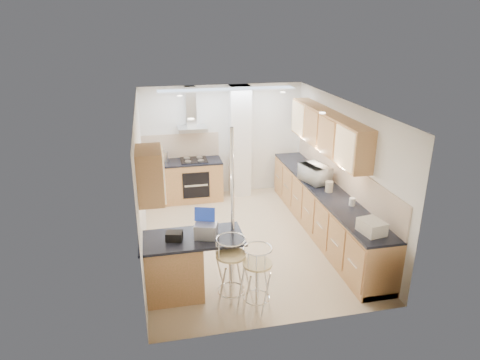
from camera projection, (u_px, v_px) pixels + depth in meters
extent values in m
plane|color=beige|center=(246.00, 240.00, 7.91)|extent=(4.80, 4.80, 0.00)
cube|color=white|center=(223.00, 140.00, 9.67)|extent=(3.60, 0.04, 2.50)
cube|color=white|center=(289.00, 242.00, 5.28)|extent=(3.60, 0.04, 2.50)
cube|color=white|center=(141.00, 184.00, 7.12)|extent=(0.04, 4.80, 2.50)
cube|color=white|center=(342.00, 169.00, 7.82)|extent=(0.04, 4.80, 2.50)
cube|color=silver|center=(247.00, 105.00, 7.03)|extent=(3.60, 4.80, 0.02)
cube|color=#A78142|center=(327.00, 131.00, 7.93)|extent=(0.34, 3.00, 0.72)
cube|color=#A78142|center=(150.00, 175.00, 5.69)|extent=(0.34, 0.62, 0.72)
cube|color=#F1E2CA|center=(341.00, 173.00, 7.84)|extent=(0.03, 4.40, 0.56)
cube|color=#F1E2CA|center=(181.00, 146.00, 9.49)|extent=(1.70, 0.03, 0.56)
cube|color=white|center=(240.00, 142.00, 9.55)|extent=(0.45, 0.40, 2.50)
cube|color=silver|center=(192.00, 129.00, 9.17)|extent=(0.62, 0.48, 0.08)
cube|color=silver|center=(191.00, 107.00, 9.14)|extent=(0.22, 0.20, 0.88)
cylinder|color=white|center=(232.00, 214.00, 6.04)|extent=(0.05, 0.05, 2.50)
cube|color=black|center=(196.00, 185.00, 9.25)|extent=(0.58, 0.02, 0.58)
cube|color=black|center=(194.00, 160.00, 9.37)|extent=(0.58, 0.50, 0.02)
cube|color=tan|center=(227.00, 89.00, 8.68)|extent=(2.80, 0.35, 0.02)
cube|color=#A78142|center=(323.00, 211.00, 8.05)|extent=(0.60, 4.40, 0.88)
cube|color=black|center=(325.00, 188.00, 7.89)|extent=(0.63, 4.40, 0.04)
cube|color=#A78142|center=(183.00, 182.00, 9.49)|extent=(1.70, 0.60, 0.88)
cube|color=black|center=(182.00, 162.00, 9.33)|extent=(1.70, 0.63, 0.04)
cube|color=#A78142|center=(193.00, 267.00, 6.21)|extent=(1.35, 0.62, 0.90)
cube|color=black|center=(191.00, 239.00, 6.04)|extent=(1.47, 0.72, 0.04)
imported|color=white|center=(315.00, 174.00, 8.09)|extent=(0.54, 0.68, 0.33)
cube|color=#909397|center=(206.00, 231.00, 5.99)|extent=(0.36, 0.31, 0.21)
cube|color=black|center=(174.00, 236.00, 5.94)|extent=(0.26, 0.21, 0.12)
cylinder|color=beige|center=(320.00, 171.00, 8.44)|extent=(0.15, 0.15, 0.20)
cylinder|color=beige|center=(306.00, 169.00, 8.63)|extent=(0.12, 0.12, 0.14)
cylinder|color=#ACA38A|center=(329.00, 186.00, 7.65)|extent=(0.18, 0.18, 0.20)
cylinder|color=white|center=(352.00, 202.00, 7.09)|extent=(0.13, 0.13, 0.13)
cube|color=beige|center=(372.00, 227.00, 6.17)|extent=(0.35, 0.41, 0.19)
cylinder|color=silver|center=(164.00, 157.00, 9.23)|extent=(0.16, 0.16, 0.24)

